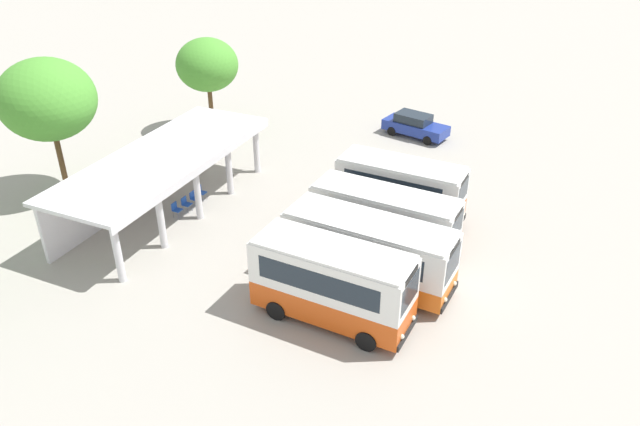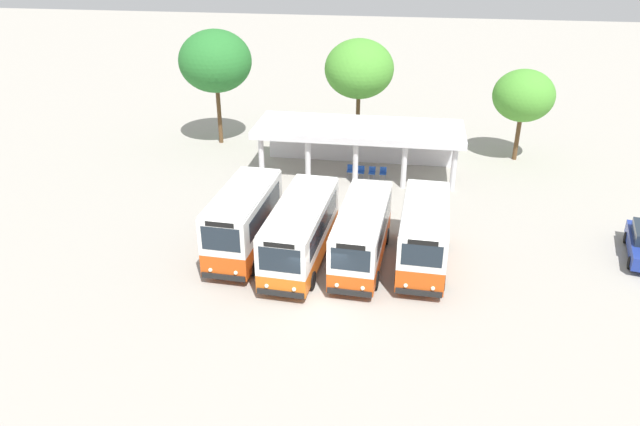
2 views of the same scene
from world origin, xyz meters
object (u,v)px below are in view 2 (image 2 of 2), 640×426
Objects in this scene: city_bus_second_in_row at (301,230)px; city_bus_middle_cream at (362,233)px; city_bus_fourth_amber at (424,233)px; waiting_chair_second_from_end at (361,171)px; waiting_chair_middle_seat at (372,172)px; city_bus_nearest_orange at (244,219)px; waiting_chair_end_by_column at (350,170)px; waiting_chair_fourth_seat at (383,172)px.

city_bus_middle_cream is (3.07, 0.32, -0.06)m from city_bus_second_in_row.
waiting_chair_second_from_end is (-4.10, 10.96, -1.32)m from city_bus_fourth_amber.
city_bus_fourth_amber reaches higher than waiting_chair_middle_seat.
waiting_chair_middle_seat is at bearing 61.99° from city_bus_nearest_orange.
city_bus_nearest_orange is 12.53m from waiting_chair_middle_seat.
waiting_chair_end_by_column and waiting_chair_middle_seat have the same top height.
waiting_chair_second_from_end is at bearing 110.49° from city_bus_fourth_amber.
city_bus_nearest_orange is 12.94m from waiting_chair_fourth_seat.
city_bus_fourth_amber is (6.13, 0.50, 0.05)m from city_bus_second_in_row.
waiting_chair_second_from_end is (-1.03, 11.14, -1.21)m from city_bus_middle_cream.
city_bus_fourth_amber reaches higher than waiting_chair_fourth_seat.
city_bus_second_in_row is at bearing -175.36° from city_bus_fourth_amber.
waiting_chair_middle_seat is at bearing -176.43° from waiting_chair_fourth_seat.
waiting_chair_fourth_seat is at bearing 0.61° from waiting_chair_second_from_end.
waiting_chair_fourth_seat is at bearing 87.65° from city_bus_middle_cream.
waiting_chair_middle_seat is at bearing 107.04° from city_bus_fourth_amber.
city_bus_fourth_amber is at bearing -72.96° from waiting_chair_middle_seat.
city_bus_second_in_row is at bearing -100.08° from waiting_chair_second_from_end.
city_bus_fourth_amber is 7.95× the size of waiting_chair_end_by_column.
city_bus_second_in_row is 9.23× the size of waiting_chair_end_by_column.
city_bus_nearest_orange is at bearing 171.88° from city_bus_second_in_row.
city_bus_fourth_amber is at bearing -76.64° from waiting_chair_fourth_seat.
city_bus_second_in_row is 9.23× the size of waiting_chair_second_from_end.
city_bus_nearest_orange is at bearing -120.84° from waiting_chair_fourth_seat.
city_bus_middle_cream is at bearing -81.04° from waiting_chair_end_by_column.
waiting_chair_end_by_column is at bearing 171.78° from waiting_chair_second_from_end.
city_bus_fourth_amber is at bearing 3.36° from city_bus_middle_cream.
waiting_chair_fourth_seat is (0.46, 11.16, -1.21)m from city_bus_middle_cream.
city_bus_nearest_orange is 12.04m from waiting_chair_end_by_column.
city_bus_second_in_row is 6.15m from city_bus_fourth_amber.
city_bus_nearest_orange reaches higher than city_bus_fourth_amber.
waiting_chair_middle_seat is at bearing -2.35° from waiting_chair_second_from_end.
waiting_chair_second_from_end is (2.04, 11.46, -1.28)m from city_bus_second_in_row.
city_bus_nearest_orange is 7.99× the size of waiting_chair_second_from_end.
waiting_chair_end_by_column is 1.00× the size of waiting_chair_fourth_seat.
waiting_chair_middle_seat is (-3.35, 10.93, -1.32)m from city_bus_fourth_amber.
waiting_chair_middle_seat is at bearing 91.47° from city_bus_middle_cream.
city_bus_second_in_row reaches higher than waiting_chair_second_from_end.
city_bus_second_in_row is 12.07m from waiting_chair_fourth_seat.
city_bus_second_in_row is 11.71m from waiting_chair_end_by_column.
city_bus_middle_cream is 11.18m from waiting_chair_middle_seat.
city_bus_fourth_amber reaches higher than waiting_chair_end_by_column.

